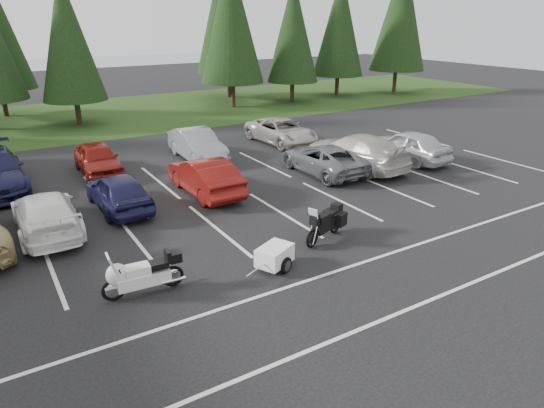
{
  "coord_description": "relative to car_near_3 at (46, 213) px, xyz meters",
  "views": [
    {
      "loc": [
        -5.93,
        -13.11,
        6.97
      ],
      "look_at": [
        1.8,
        -0.5,
        1.18
      ],
      "focal_mm": 32.0,
      "sensor_mm": 36.0,
      "label": 1
    }
  ],
  "objects": [
    {
      "name": "car_far_3",
      "position": [
        8.01,
        5.72,
        0.06
      ],
      "size": [
        1.69,
        4.65,
        1.52
      ],
      "primitive_type": "imported",
      "rotation": [
        0.0,
        0.0,
        -0.02
      ],
      "color": "gray",
      "rests_on": "ground"
    },
    {
      "name": "car_far_4",
      "position": [
        13.52,
        6.31,
        -0.0
      ],
      "size": [
        2.61,
        5.14,
        1.39
      ],
      "primitive_type": "imported",
      "rotation": [
        0.0,
        0.0,
        0.06
      ],
      "color": "#B0AAA2",
      "rests_on": "ground"
    },
    {
      "name": "lake_water",
      "position": [
        8.54,
        51.18,
        -0.7
      ],
      "size": [
        70.0,
        50.0,
        0.02
      ],
      "primitive_type": "cube",
      "color": "gray",
      "rests_on": "ground"
    },
    {
      "name": "ground",
      "position": [
        4.54,
        -3.82,
        -0.7
      ],
      "size": [
        120.0,
        120.0,
        0.0
      ],
      "primitive_type": "plane",
      "color": "black",
      "rests_on": "ground"
    },
    {
      "name": "conifer_7",
      "position": [
        22.04,
        17.98,
        5.11
      ],
      "size": [
        4.27,
        4.27,
        9.94
      ],
      "color": "#332316",
      "rests_on": "ground"
    },
    {
      "name": "conifer_5",
      "position": [
        4.54,
        17.78,
        4.93
      ],
      "size": [
        4.14,
        4.14,
        9.63
      ],
      "color": "#332316",
      "rests_on": "ground"
    },
    {
      "name": "car_near_5",
      "position": [
        6.21,
        0.77,
        0.05
      ],
      "size": [
        1.63,
        4.57,
        1.5
      ],
      "primitive_type": "imported",
      "rotation": [
        0.0,
        0.0,
        3.15
      ],
      "color": "maroon",
      "rests_on": "ground"
    },
    {
      "name": "car_near_7",
      "position": [
        13.99,
        0.34,
        0.12
      ],
      "size": [
        2.86,
        5.86,
        1.64
      ],
      "primitive_type": "imported",
      "rotation": [
        0.0,
        0.0,
        3.24
      ],
      "color": "#B2AFA3",
      "rests_on": "ground"
    },
    {
      "name": "conifer_8",
      "position": [
        27.54,
        18.78,
        5.47
      ],
      "size": [
        4.53,
        4.53,
        10.56
      ],
      "color": "#332316",
      "rests_on": "ground"
    },
    {
      "name": "car_near_6",
      "position": [
        12.11,
        0.48,
        -0.03
      ],
      "size": [
        2.28,
        4.84,
        1.34
      ],
      "primitive_type": "imported",
      "rotation": [
        0.0,
        0.0,
        3.13
      ],
      "color": "slate",
      "rests_on": "ground"
    },
    {
      "name": "grass_strip",
      "position": [
        4.54,
        20.18,
        -0.69
      ],
      "size": [
        80.0,
        16.0,
        0.01
      ],
      "primitive_type": "cube",
      "color": "#1D3811",
      "rests_on": "ground"
    },
    {
      "name": "car_near_3",
      "position": [
        0.0,
        0.0,
        0.0
      ],
      "size": [
        2.04,
        4.84,
        1.39
      ],
      "primitive_type": "imported",
      "rotation": [
        0.0,
        0.0,
        3.12
      ],
      "color": "white",
      "rests_on": "ground"
    },
    {
      "name": "car_far_2",
      "position": [
        3.06,
        5.84,
        0.02
      ],
      "size": [
        1.77,
        4.23,
        1.43
      ],
      "primitive_type": "imported",
      "rotation": [
        0.0,
        0.0,
        -0.02
      ],
      "color": "maroon",
      "rests_on": "ground"
    },
    {
      "name": "cargo_trailer",
      "position": [
        5.27,
        -6.23,
        -0.34
      ],
      "size": [
        1.78,
        1.45,
        0.72
      ],
      "primitive_type": null,
      "rotation": [
        0.0,
        0.0,
        0.44
      ],
      "color": "white",
      "rests_on": "ground"
    },
    {
      "name": "stall_markings",
      "position": [
        4.54,
        -1.82,
        -0.69
      ],
      "size": [
        32.0,
        16.0,
        0.01
      ],
      "primitive_type": "cube",
      "color": "silver",
      "rests_on": "ground"
    },
    {
      "name": "conifer_back_c",
      "position": [
        18.54,
        22.98,
        6.8
      ],
      "size": [
        5.5,
        5.5,
        12.81
      ],
      "color": "#332316",
      "rests_on": "ground"
    },
    {
      "name": "adventure_motorcycle",
      "position": [
        7.67,
        -5.44,
        -0.01
      ],
      "size": [
        2.38,
        1.53,
        1.37
      ],
      "primitive_type": null,
      "rotation": [
        0.0,
        0.0,
        0.36
      ],
      "color": "black",
      "rests_on": "ground"
    },
    {
      "name": "conifer_6",
      "position": [
        16.54,
        18.28,
        6.01
      ],
      "size": [
        4.93,
        4.93,
        11.48
      ],
      "color": "#332316",
      "rests_on": "ground"
    },
    {
      "name": "touring_motorcycle",
      "position": [
        1.58,
        -5.56,
        -0.03
      ],
      "size": [
        2.47,
        0.91,
        1.34
      ],
      "primitive_type": null,
      "rotation": [
        0.0,
        0.0,
        -0.07
      ],
      "color": "silver",
      "rests_on": "ground"
    },
    {
      "name": "car_near_8",
      "position": [
        17.03,
        -0.09,
        0.09
      ],
      "size": [
        2.17,
        4.72,
        1.57
      ],
      "primitive_type": "imported",
      "rotation": [
        0.0,
        0.0,
        3.21
      ],
      "color": "silver",
      "rests_on": "ground"
    },
    {
      "name": "car_near_4",
      "position": [
        2.68,
        0.87,
        0.02
      ],
      "size": [
        1.82,
        4.25,
        1.43
      ],
      "primitive_type": "imported",
      "rotation": [
        0.0,
        0.0,
        3.17
      ],
      "color": "#1B1940",
      "rests_on": "ground"
    },
    {
      "name": "conifer_9",
      "position": [
        33.54,
        17.48,
        6.37
      ],
      "size": [
        5.19,
        5.19,
        12.1
      ],
      "color": "#332316",
      "rests_on": "ground"
    }
  ]
}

